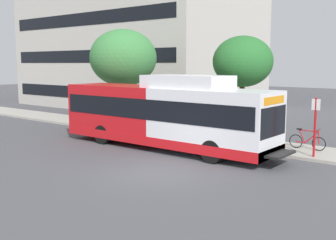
{
  "coord_description": "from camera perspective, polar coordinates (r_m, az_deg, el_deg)",
  "views": [
    {
      "loc": [
        -11.8,
        -9.93,
        4.18
      ],
      "look_at": [
        2.87,
        1.86,
        1.6
      ],
      "focal_mm": 43.94,
      "sensor_mm": 36.0,
      "label": 1
    }
  ],
  "objects": [
    {
      "name": "ground_plane",
      "position": [
        21.87,
        -17.55,
        -3.58
      ],
      "size": [
        120.0,
        120.0,
        0.0
      ],
      "primitive_type": "plane",
      "color": "#4C4C51"
    },
    {
      "name": "bus_stop_sign_pole",
      "position": [
        18.9,
        19.74,
        -0.35
      ],
      "size": [
        0.1,
        0.36,
        2.6
      ],
      "color": "red",
      "rests_on": "sidewalk_curb"
    },
    {
      "name": "transit_bus",
      "position": [
        20.23,
        -0.49,
        0.77
      ],
      "size": [
        2.58,
        12.25,
        3.65
      ],
      "color": "white",
      "rests_on": "ground"
    },
    {
      "name": "sidewalk_curb",
      "position": [
        24.99,
        -1.46,
        -1.66
      ],
      "size": [
        3.0,
        56.0,
        0.14
      ],
      "primitive_type": "cube",
      "color": "#A8A399",
      "rests_on": "ground"
    },
    {
      "name": "street_tree_mid_block",
      "position": [
        27.44,
        -6.23,
        8.55
      ],
      "size": [
        4.4,
        4.4,
        6.3
      ],
      "color": "#4C3823",
      "rests_on": "sidewalk_curb"
    },
    {
      "name": "lattice_comm_tower",
      "position": [
        53.03,
        -17.32,
        12.77
      ],
      "size": [
        1.1,
        1.1,
        27.44
      ],
      "color": "#B7B7BC",
      "rests_on": "ground"
    },
    {
      "name": "bicycle_parked",
      "position": [
        20.6,
        18.76,
        -2.73
      ],
      "size": [
        0.52,
        1.76,
        1.02
      ],
      "color": "black",
      "rests_on": "sidewalk_curb"
    },
    {
      "name": "street_tree_near_stop",
      "position": [
        22.57,
        10.33,
        7.94
      ],
      "size": [
        3.22,
        3.22,
        5.53
      ],
      "color": "#4C3823",
      "rests_on": "sidewalk_curb"
    }
  ]
}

